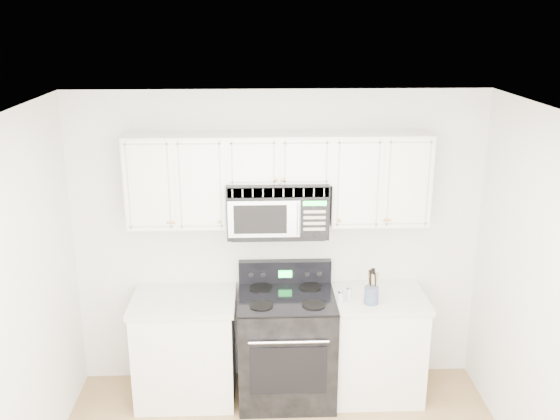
{
  "coord_description": "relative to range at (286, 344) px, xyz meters",
  "views": [
    {
      "loc": [
        -0.17,
        -3.29,
        3.19
      ],
      "look_at": [
        0.0,
        1.3,
        1.72
      ],
      "focal_mm": 40.0,
      "sensor_mm": 36.0,
      "label": 1
    }
  ],
  "objects": [
    {
      "name": "base_cabinet_left",
      "position": [
        -0.86,
        0.03,
        -0.06
      ],
      "size": [
        0.86,
        0.65,
        0.92
      ],
      "color": "white",
      "rests_on": "ground"
    },
    {
      "name": "range",
      "position": [
        0.0,
        0.0,
        0.0
      ],
      "size": [
        0.8,
        0.73,
        1.13
      ],
      "color": "black",
      "rests_on": "ground"
    },
    {
      "name": "shaker_salt",
      "position": [
        0.52,
        -0.02,
        0.48
      ],
      "size": [
        0.04,
        0.04,
        0.1
      ],
      "color": "silver",
      "rests_on": "base_cabinet_right"
    },
    {
      "name": "shaker_pepper",
      "position": [
        0.43,
        -0.1,
        0.49
      ],
      "size": [
        0.04,
        0.04,
        0.11
      ],
      "color": "silver",
      "rests_on": "base_cabinet_right"
    },
    {
      "name": "upper_cabinets",
      "position": [
        -0.06,
        0.17,
        1.45
      ],
      "size": [
        2.44,
        0.37,
        0.75
      ],
      "color": "white",
      "rests_on": "ground"
    },
    {
      "name": "utensil_crock",
      "position": [
        0.68,
        -0.13,
        0.52
      ],
      "size": [
        0.12,
        0.12,
        0.31
      ],
      "color": "#4F5977",
      "rests_on": "base_cabinet_right"
    },
    {
      "name": "base_cabinet_right",
      "position": [
        0.74,
        0.03,
        -0.06
      ],
      "size": [
        0.86,
        0.65,
        0.92
      ],
      "color": "white",
      "rests_on": "ground"
    },
    {
      "name": "room",
      "position": [
        -0.06,
        -1.41,
        0.82
      ],
      "size": [
        3.51,
        3.51,
        2.61
      ],
      "color": "#9E8252",
      "rests_on": "ground"
    },
    {
      "name": "microwave",
      "position": [
        -0.07,
        0.13,
        1.19
      ],
      "size": [
        0.81,
        0.46,
        0.45
      ],
      "color": "black",
      "rests_on": "ground"
    }
  ]
}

